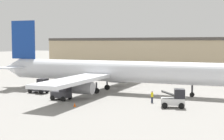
{
  "coord_description": "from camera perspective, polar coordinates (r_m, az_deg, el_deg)",
  "views": [
    {
      "loc": [
        28.1,
        -48.17,
        8.25
      ],
      "look_at": [
        0.0,
        0.0,
        3.67
      ],
      "focal_mm": 55.0,
      "sensor_mm": 36.0,
      "label": 1
    }
  ],
  "objects": [
    {
      "name": "belt_loader_truck",
      "position": [
        43.89,
        10.37,
        -4.76
      ],
      "size": [
        3.29,
        2.76,
        2.36
      ],
      "rotation": [
        0.0,
        0.0,
        0.41
      ],
      "color": "silver",
      "rests_on": "ground_plane"
    },
    {
      "name": "airplane",
      "position": [
        56.39,
        -1.05,
        -0.18
      ],
      "size": [
        42.51,
        36.27,
        12.07
      ],
      "rotation": [
        0.0,
        0.0,
        0.15
      ],
      "color": "silver",
      "rests_on": "ground_plane"
    },
    {
      "name": "pushback_tug",
      "position": [
        56.51,
        -11.89,
        -2.72
      ],
      "size": [
        3.26,
        2.06,
        2.37
      ],
      "rotation": [
        0.0,
        0.0,
        0.07
      ],
      "color": "#2D2D33",
      "rests_on": "ground_plane"
    },
    {
      "name": "ground_crew_worker",
      "position": [
        47.01,
        6.68,
        -4.38
      ],
      "size": [
        0.36,
        0.36,
        1.62
      ],
      "rotation": [
        0.0,
        0.0,
        6.01
      ],
      "color": "#1E2338",
      "rests_on": "ground_plane"
    },
    {
      "name": "ground_plane",
      "position": [
        56.38,
        -0.0,
        -3.72
      ],
      "size": [
        400.0,
        400.0,
        0.0
      ],
      "primitive_type": "plane",
      "color": "gray"
    },
    {
      "name": "safety_cone_near",
      "position": [
        44.13,
        -6.22,
        -5.74
      ],
      "size": [
        0.36,
        0.36,
        0.55
      ],
      "color": "#EF590F",
      "rests_on": "ground_plane"
    },
    {
      "name": "baggage_tug",
      "position": [
        49.28,
        -8.23,
        -3.7
      ],
      "size": [
        2.7,
        2.03,
        2.47
      ],
      "rotation": [
        0.0,
        0.0,
        0.05
      ],
      "color": "#2D2D33",
      "rests_on": "ground_plane"
    },
    {
      "name": "terminal_building",
      "position": [
        84.78,
        17.18,
        2.05
      ],
      "size": [
        90.86,
        14.93,
        9.29
      ],
      "color": "tan",
      "rests_on": "ground_plane"
    }
  ]
}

